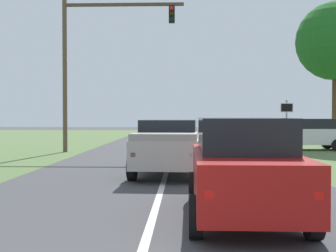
# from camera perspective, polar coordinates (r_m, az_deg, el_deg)

# --- Properties ---
(ground_plane) EXTENTS (120.00, 120.00, 0.00)m
(ground_plane) POSITION_cam_1_polar(r_m,az_deg,el_deg) (14.81, -0.36, -6.45)
(ground_plane) COLOR #424244
(red_suv_near) EXTENTS (2.16, 4.73, 1.97)m
(red_suv_near) POSITION_cam_1_polar(r_m,az_deg,el_deg) (8.95, 9.50, -5.00)
(red_suv_near) COLOR #9E1411
(red_suv_near) RESTS_ON ground_plane
(pickup_truck_lead) EXTENTS (2.49, 5.29, 1.86)m
(pickup_truck_lead) POSITION_cam_1_polar(r_m,az_deg,el_deg) (15.20, 0.14, -2.58)
(pickup_truck_lead) COLOR #B7B2A8
(pickup_truck_lead) RESTS_ON ground_plane
(traffic_light) EXTENTS (6.61, 0.40, 8.60)m
(traffic_light) POSITION_cam_1_polar(r_m,az_deg,el_deg) (24.99, -9.55, 9.50)
(traffic_light) COLOR brown
(traffic_light) RESTS_ON ground_plane
(keep_moving_sign) EXTENTS (0.60, 0.09, 2.71)m
(keep_moving_sign) POSITION_cam_1_polar(r_m,az_deg,el_deg) (21.25, 14.86, 0.56)
(keep_moving_sign) COLOR gray
(keep_moving_sign) RESTS_ON ground_plane
(oak_tree_right) EXTENTS (4.88, 4.88, 9.09)m
(oak_tree_right) POSITION_cam_1_polar(r_m,az_deg,el_deg) (30.26, 20.55, 10.06)
(oak_tree_right) COLOR #4C351E
(oak_tree_right) RESTS_ON ground_plane
(crossing_suv_far) EXTENTS (4.63, 2.08, 1.81)m
(crossing_suv_far) POSITION_cam_1_polar(r_m,az_deg,el_deg) (27.19, 17.41, -0.92)
(crossing_suv_far) COLOR silver
(crossing_suv_far) RESTS_ON ground_plane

